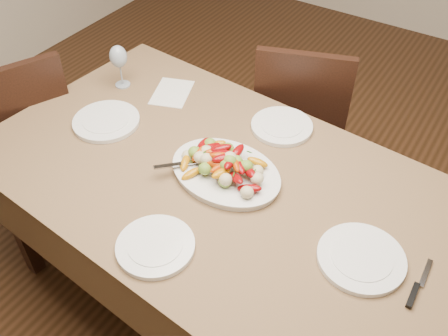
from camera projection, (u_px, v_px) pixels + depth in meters
floor at (243, 310)px, 2.25m from camera, size 6.00×6.00×0.00m
dining_table at (224, 247)px, 2.03m from camera, size 1.92×1.20×0.76m
chair_far at (300, 118)px, 2.50m from camera, size 0.54×0.54×0.95m
chair_left at (24, 135)px, 2.40m from camera, size 0.55×0.55×0.95m
serving_platter at (226, 174)px, 1.78m from camera, size 0.43×0.34×0.02m
roasted_vegetables at (226, 162)px, 1.74m from camera, size 0.35×0.25×0.09m
serving_spoon at (205, 164)px, 1.76m from camera, size 0.26×0.22×0.03m
plate_left at (106, 121)px, 2.01m from camera, size 0.27×0.27×0.02m
plate_right at (361, 258)px, 1.51m from camera, size 0.27×0.27×0.02m
plate_far at (282, 126)px, 1.98m from camera, size 0.24×0.24×0.02m
plate_near at (156, 246)px, 1.55m from camera, size 0.25×0.25×0.02m
wine_glass at (120, 65)px, 2.14m from camera, size 0.08×0.08×0.20m
menu_card at (172, 93)px, 2.17m from camera, size 0.21×0.25×0.00m
table_knife at (418, 285)px, 1.45m from camera, size 0.02×0.20×0.01m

